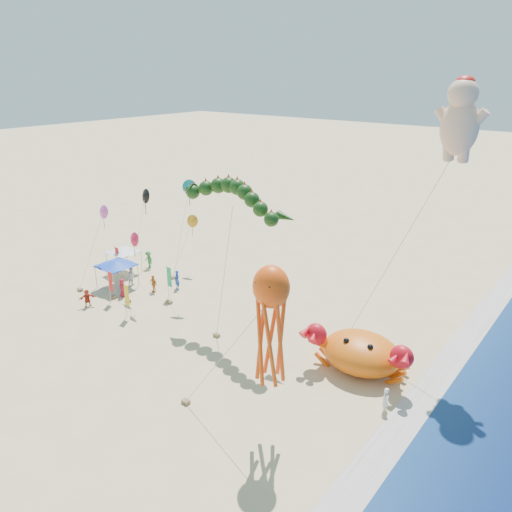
{
  "coord_description": "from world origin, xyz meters",
  "views": [
    {
      "loc": [
        20.1,
        -26.3,
        20.07
      ],
      "look_at": [
        -2.0,
        2.0,
        6.5
      ],
      "focal_mm": 35.0,
      "sensor_mm": 36.0,
      "label": 1
    }
  ],
  "objects_px": {
    "octopus_kite": "(271,316)",
    "cherub_kite": "(460,117)",
    "dragon_kite": "(231,200)",
    "canopy_blue": "(116,263)",
    "crab_inflatable": "(361,352)",
    "canopy_white": "(123,250)"
  },
  "relations": [
    {
      "from": "crab_inflatable",
      "to": "canopy_blue",
      "type": "distance_m",
      "value": 25.33
    },
    {
      "from": "canopy_blue",
      "to": "octopus_kite",
      "type": "bearing_deg",
      "value": -17.4
    },
    {
      "from": "crab_inflatable",
      "to": "cherub_kite",
      "type": "xyz_separation_m",
      "value": [
        2.66,
        6.4,
        15.58
      ]
    },
    {
      "from": "cherub_kite",
      "to": "canopy_blue",
      "type": "bearing_deg",
      "value": -164.2
    },
    {
      "from": "dragon_kite",
      "to": "cherub_kite",
      "type": "distance_m",
      "value": 16.87
    },
    {
      "from": "octopus_kite",
      "to": "canopy_white",
      "type": "xyz_separation_m",
      "value": [
        -26.46,
        10.3,
        -5.13
      ]
    },
    {
      "from": "dragon_kite",
      "to": "canopy_blue",
      "type": "height_order",
      "value": "dragon_kite"
    },
    {
      "from": "cherub_kite",
      "to": "canopy_blue",
      "type": "relative_size",
      "value": 5.81
    },
    {
      "from": "octopus_kite",
      "to": "crab_inflatable",
      "type": "bearing_deg",
      "value": 82.06
    },
    {
      "from": "octopus_kite",
      "to": "cherub_kite",
      "type": "bearing_deg",
      "value": 75.74
    },
    {
      "from": "octopus_kite",
      "to": "canopy_white",
      "type": "height_order",
      "value": "octopus_kite"
    },
    {
      "from": "cherub_kite",
      "to": "canopy_blue",
      "type": "height_order",
      "value": "cherub_kite"
    },
    {
      "from": "crab_inflatable",
      "to": "canopy_white",
      "type": "relative_size",
      "value": 2.53
    },
    {
      "from": "octopus_kite",
      "to": "canopy_white",
      "type": "bearing_deg",
      "value": 158.73
    },
    {
      "from": "crab_inflatable",
      "to": "dragon_kite",
      "type": "xyz_separation_m",
      "value": [
        -11.38,
        -0.43,
        9.18
      ]
    },
    {
      "from": "crab_inflatable",
      "to": "cherub_kite",
      "type": "height_order",
      "value": "cherub_kite"
    },
    {
      "from": "cherub_kite",
      "to": "octopus_kite",
      "type": "relative_size",
      "value": 1.87
    },
    {
      "from": "crab_inflatable",
      "to": "octopus_kite",
      "type": "height_order",
      "value": "octopus_kite"
    },
    {
      "from": "crab_inflatable",
      "to": "canopy_blue",
      "type": "bearing_deg",
      "value": -176.6
    },
    {
      "from": "cherub_kite",
      "to": "canopy_white",
      "type": "relative_size",
      "value": 6.55
    },
    {
      "from": "dragon_kite",
      "to": "octopus_kite",
      "type": "bearing_deg",
      "value": -40.33
    },
    {
      "from": "dragon_kite",
      "to": "canopy_blue",
      "type": "distance_m",
      "value": 16.16
    }
  ]
}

